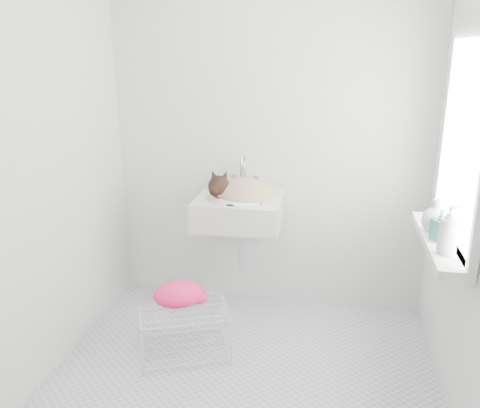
% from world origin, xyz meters
% --- Properties ---
extents(floor, '(2.20, 2.00, 0.02)m').
position_xyz_m(floor, '(0.00, 0.00, 0.00)').
color(floor, silver).
rests_on(floor, ground).
extents(back_wall, '(2.20, 0.02, 2.50)m').
position_xyz_m(back_wall, '(0.00, 1.00, 1.25)').
color(back_wall, white).
rests_on(back_wall, ground).
extents(right_wall, '(0.02, 2.00, 2.50)m').
position_xyz_m(right_wall, '(1.10, 0.00, 1.25)').
color(right_wall, white).
rests_on(right_wall, ground).
extents(left_wall, '(0.02, 2.00, 2.50)m').
position_xyz_m(left_wall, '(-1.10, 0.00, 1.25)').
color(left_wall, white).
rests_on(left_wall, ground).
extents(window_glass, '(0.01, 0.80, 1.00)m').
position_xyz_m(window_glass, '(1.09, 0.20, 1.35)').
color(window_glass, white).
rests_on(window_glass, right_wall).
extents(window_frame, '(0.04, 0.90, 1.10)m').
position_xyz_m(window_frame, '(1.07, 0.20, 1.35)').
color(window_frame, white).
rests_on(window_frame, right_wall).
extents(windowsill, '(0.16, 0.88, 0.04)m').
position_xyz_m(windowsill, '(1.01, 0.20, 0.83)').
color(windowsill, white).
rests_on(windowsill, right_wall).
extents(sink, '(0.57, 0.50, 0.23)m').
position_xyz_m(sink, '(-0.16, 0.74, 0.85)').
color(sink, silver).
rests_on(sink, back_wall).
extents(faucet, '(0.21, 0.15, 0.21)m').
position_xyz_m(faucet, '(-0.16, 0.92, 0.99)').
color(faucet, silver).
rests_on(faucet, sink).
extents(cat, '(0.44, 0.37, 0.27)m').
position_xyz_m(cat, '(-0.15, 0.72, 0.89)').
color(cat, tan).
rests_on(cat, sink).
extents(wire_rack, '(0.61, 0.53, 0.31)m').
position_xyz_m(wire_rack, '(-0.39, 0.16, 0.15)').
color(wire_rack, silver).
rests_on(wire_rack, floor).
extents(towel, '(0.38, 0.35, 0.13)m').
position_xyz_m(towel, '(-0.44, 0.22, 0.34)').
color(towel, '#F83B2B').
rests_on(towel, wire_rack).
extents(bottle_a, '(0.09, 0.09, 0.21)m').
position_xyz_m(bottle_a, '(1.00, -0.02, 0.85)').
color(bottle_a, silver).
rests_on(bottle_a, windowsill).
extents(bottle_b, '(0.11, 0.10, 0.17)m').
position_xyz_m(bottle_b, '(1.00, 0.16, 0.85)').
color(bottle_b, '#2C7C6D').
rests_on(bottle_b, windowsill).
extents(bottle_c, '(0.21, 0.21, 0.19)m').
position_xyz_m(bottle_c, '(1.00, 0.30, 0.85)').
color(bottle_c, silver).
rests_on(bottle_c, windowsill).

